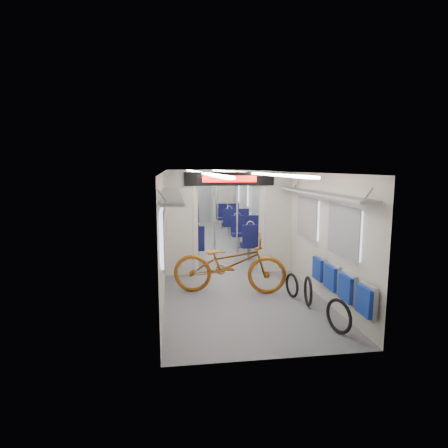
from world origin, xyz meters
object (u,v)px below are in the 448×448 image
object	(u,v)px
seat_bay_near_left	(185,237)
stanchion_near_right	(237,219)
bike_hoop_b	(308,293)
stanchion_far_left	(198,206)
stanchion_far_right	(218,205)
seat_bay_near_right	(252,235)
flip_bench	(340,283)
stanchion_near_left	(215,219)
bike_hoop_a	(339,318)
seat_bay_far_left	(181,219)
bike_hoop_c	(292,287)
seat_bay_far_right	(231,218)
bicycle	(229,264)

from	to	relation	value
seat_bay_near_left	stanchion_near_right	distance (m)	1.72
bike_hoop_b	stanchion_far_left	world-z (taller)	stanchion_far_left
stanchion_far_left	stanchion_far_right	bearing A→B (deg)	24.60
bike_hoop_b	seat_bay_near_right	size ratio (longest dim) A/B	0.27
flip_bench	stanchion_far_left	world-z (taller)	stanchion_far_left
stanchion_near_left	bike_hoop_a	bearing A→B (deg)	-72.30
seat_bay_near_right	flip_bench	bearing A→B (deg)	-84.90
bike_hoop_b	seat_bay_far_left	size ratio (longest dim) A/B	0.26
bike_hoop_c	stanchion_far_left	bearing A→B (deg)	103.32
bike_hoop_c	seat_bay_near_right	world-z (taller)	seat_bay_near_right
flip_bench	stanchion_far_left	bearing A→B (deg)	104.97
flip_bench	seat_bay_far_right	xyz separation A→B (m)	(-0.42, 8.23, -0.04)
bike_hoop_a	bike_hoop_c	xyz separation A→B (m)	(-0.19, 1.57, -0.03)
flip_bench	seat_bay_near_right	world-z (taller)	seat_bay_near_right
seat_bay_near_left	bike_hoop_c	bearing A→B (deg)	-62.53
stanchion_near_left	stanchion_near_right	distance (m)	0.56
flip_bench	stanchion_near_right	size ratio (longest dim) A/B	0.90
seat_bay_far_right	flip_bench	bearing A→B (deg)	-87.09
stanchion_near_left	stanchion_near_right	xyz separation A→B (m)	(0.55, -0.06, 0.00)
bicycle	seat_bay_near_left	world-z (taller)	bicycle
flip_bench	bike_hoop_b	bearing A→B (deg)	118.15
seat_bay_far_left	stanchion_far_right	world-z (taller)	stanchion_far_right
bike_hoop_a	seat_bay_far_right	bearing A→B (deg)	91.06
bicycle	bike_hoop_c	bearing A→B (deg)	-98.87
seat_bay_near_left	flip_bench	bearing A→B (deg)	-63.40
seat_bay_far_left	stanchion_far_right	xyz separation A→B (m)	(1.18, -1.13, 0.62)
seat_bay_near_left	stanchion_far_right	world-z (taller)	stanchion_far_right
bicycle	stanchion_far_left	xyz separation A→B (m)	(-0.21, 5.16, 0.58)
flip_bench	stanchion_far_left	size ratio (longest dim) A/B	0.90
bike_hoop_c	stanchion_near_right	bearing A→B (deg)	103.06
seat_bay_near_right	stanchion_near_left	world-z (taller)	stanchion_near_left
bike_hoop_c	stanchion_far_right	world-z (taller)	stanchion_far_right
seat_bay_far_left	stanchion_near_left	bearing A→B (deg)	-81.00
bike_hoop_a	seat_bay_near_right	size ratio (longest dim) A/B	0.27
seat_bay_near_right	seat_bay_far_left	xyz separation A→B (m)	(-1.87, 3.35, 0.01)
stanchion_near_left	stanchion_far_right	bearing A→B (deg)	81.68
bike_hoop_c	seat_bay_near_left	world-z (taller)	seat_bay_near_left
seat_bay_far_right	stanchion_far_left	bearing A→B (deg)	-129.89
bike_hoop_b	bike_hoop_a	bearing A→B (deg)	-87.60
bike_hoop_a	seat_bay_far_right	xyz separation A→B (m)	(-0.16, 8.78, 0.30)
stanchion_far_right	stanchion_far_left	bearing A→B (deg)	-155.40
bicycle	stanchion_far_left	world-z (taller)	stanchion_far_left
bike_hoop_c	stanchion_near_left	world-z (taller)	stanchion_near_left
seat_bay_far_right	stanchion_near_left	distance (m)	4.79
bicycle	seat_bay_near_left	distance (m)	3.20
seat_bay_far_left	seat_bay_far_right	xyz separation A→B (m)	(1.87, 0.18, 0.00)
bicycle	bike_hoop_b	bearing A→B (deg)	-112.89
stanchion_far_right	flip_bench	bearing A→B (deg)	-80.91
bike_hoop_b	seat_bay_far_right	bearing A→B (deg)	90.87
stanchion_near_left	bike_hoop_b	bearing A→B (deg)	-67.21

